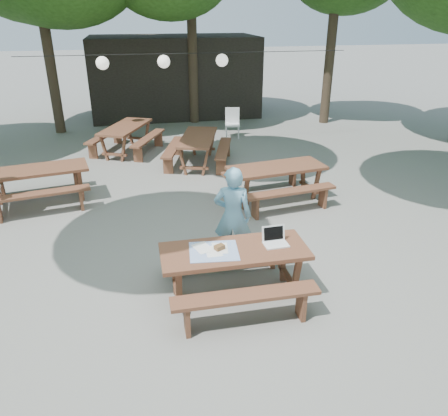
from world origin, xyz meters
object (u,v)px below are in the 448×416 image
main_picnic_table (234,272)px  woman (233,216)px  picnic_table_nw (39,185)px  plastic_chair (232,129)px

main_picnic_table → woman: (0.18, 0.90, 0.41)m
main_picnic_table → picnic_table_nw: size_ratio=0.93×
main_picnic_table → picnic_table_nw: 5.12m
main_picnic_table → woman: bearing=78.8°
picnic_table_nw → plastic_chair: (5.03, 4.13, -0.13)m
main_picnic_table → plastic_chair: 8.31m
picnic_table_nw → woman: 4.61m
woman → plastic_chair: (1.62, 7.21, -0.54)m
woman → main_picnic_table: bearing=95.8°
plastic_chair → picnic_table_nw: bearing=-129.7°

